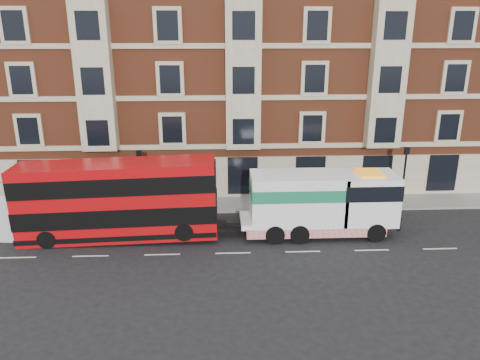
% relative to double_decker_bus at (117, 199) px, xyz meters
% --- Properties ---
extents(ground, '(120.00, 120.00, 0.00)m').
position_rel_double_decker_bus_xyz_m(ground, '(6.77, -2.34, -2.51)').
color(ground, black).
rests_on(ground, ground).
extents(sidewalk, '(90.00, 3.00, 0.15)m').
position_rel_double_decker_bus_xyz_m(sidewalk, '(6.77, 5.16, -2.44)').
color(sidewalk, slate).
rests_on(sidewalk, ground).
extents(victorian_terrace, '(45.00, 12.00, 20.40)m').
position_rel_double_decker_bus_xyz_m(victorian_terrace, '(7.27, 12.66, 7.55)').
color(victorian_terrace, brown).
rests_on(victorian_terrace, ground).
extents(lamp_post_west, '(0.35, 0.15, 4.35)m').
position_rel_double_decker_bus_xyz_m(lamp_post_west, '(0.77, 3.86, 0.16)').
color(lamp_post_west, black).
rests_on(lamp_post_west, sidewalk).
extents(lamp_post_east, '(0.35, 0.15, 4.35)m').
position_rel_double_decker_bus_xyz_m(lamp_post_east, '(18.77, 3.86, 0.16)').
color(lamp_post_east, black).
rests_on(lamp_post_east, sidewalk).
extents(double_decker_bus, '(11.72, 2.69, 4.74)m').
position_rel_double_decker_bus_xyz_m(double_decker_bus, '(0.00, 0.00, 0.00)').
color(double_decker_bus, '#B40A0D').
rests_on(double_decker_bus, ground).
extents(tow_truck, '(9.38, 2.77, 3.91)m').
position_rel_double_decker_bus_xyz_m(tow_truck, '(12.06, 0.00, -0.44)').
color(tow_truck, white).
rests_on(tow_truck, ground).
extents(box_van, '(5.90, 2.92, 2.96)m').
position_rel_double_decker_bus_xyz_m(box_van, '(-7.33, 0.85, -1.06)').
color(box_van, silver).
rests_on(box_van, ground).
extents(pedestrian, '(0.58, 0.40, 1.51)m').
position_rel_double_decker_bus_xyz_m(pedestrian, '(-8.41, 4.87, -1.61)').
color(pedestrian, '#181E31').
rests_on(pedestrian, sidewalk).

